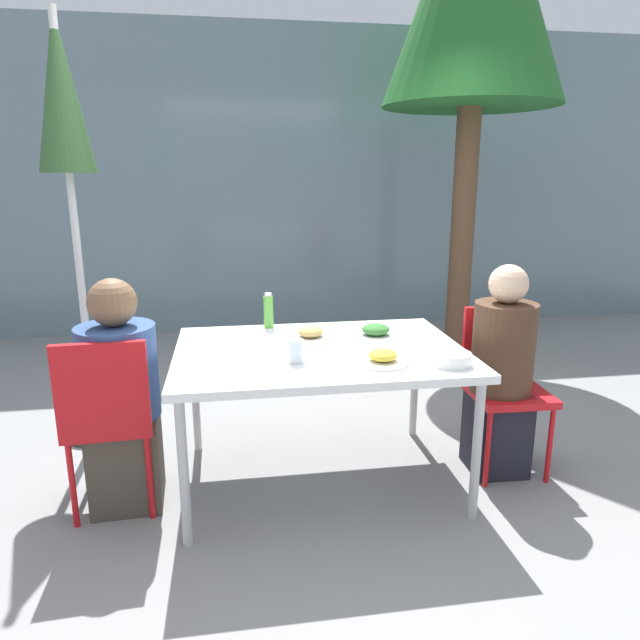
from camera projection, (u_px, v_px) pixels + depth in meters
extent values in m
plane|color=gray|center=(320.00, 479.00, 3.06)|extent=(24.00, 24.00, 0.00)
cube|color=slate|center=(270.00, 183.00, 5.80)|extent=(10.00, 0.20, 3.00)
cube|color=white|center=(320.00, 353.00, 2.88)|extent=(1.45, 1.03, 0.04)
cylinder|color=#B7B7B7|center=(184.00, 474.00, 2.44)|extent=(0.04, 0.04, 0.70)
cylinder|color=#B7B7B7|center=(477.00, 451.00, 2.64)|extent=(0.04, 0.04, 0.70)
cylinder|color=#B7B7B7|center=(195.00, 395.00, 3.31)|extent=(0.04, 0.04, 0.70)
cylinder|color=#B7B7B7|center=(415.00, 382.00, 3.51)|extent=(0.04, 0.04, 0.70)
cube|color=red|center=(112.00, 420.00, 2.74)|extent=(0.42, 0.42, 0.04)
cube|color=red|center=(102.00, 389.00, 2.51)|extent=(0.40, 0.06, 0.42)
cylinder|color=red|center=(86.00, 451.00, 2.92)|extent=(0.03, 0.03, 0.42)
cylinder|color=red|center=(154.00, 445.00, 2.99)|extent=(0.03, 0.03, 0.42)
cylinder|color=red|center=(73.00, 485.00, 2.60)|extent=(0.03, 0.03, 0.42)
cylinder|color=red|center=(150.00, 477.00, 2.67)|extent=(0.03, 0.03, 0.42)
cube|color=#473D33|center=(127.00, 459.00, 2.80)|extent=(0.35, 0.35, 0.46)
cylinder|color=navy|center=(119.00, 372.00, 2.69)|extent=(0.37, 0.37, 0.44)
sphere|color=brown|center=(112.00, 302.00, 2.61)|extent=(0.22, 0.22, 0.22)
cube|color=red|center=(508.00, 393.00, 3.07)|extent=(0.41, 0.41, 0.04)
cube|color=red|center=(497.00, 343.00, 3.19)|extent=(0.40, 0.05, 0.42)
cylinder|color=red|center=(550.00, 445.00, 2.98)|extent=(0.03, 0.03, 0.42)
cylinder|color=red|center=(488.00, 449.00, 2.94)|extent=(0.03, 0.03, 0.42)
cylinder|color=red|center=(520.00, 419.00, 3.31)|extent=(0.03, 0.03, 0.42)
cylinder|color=red|center=(464.00, 422.00, 3.27)|extent=(0.03, 0.03, 0.42)
cube|color=black|center=(496.00, 430.00, 3.12)|extent=(0.30, 0.30, 0.46)
cylinder|color=#472D1E|center=(503.00, 348.00, 3.00)|extent=(0.32, 0.32, 0.48)
sphere|color=beige|center=(509.00, 284.00, 2.91)|extent=(0.20, 0.20, 0.20)
cylinder|color=#333333|center=(97.00, 431.00, 3.58)|extent=(0.36, 0.36, 0.05)
cylinder|color=#BCBCBC|center=(76.00, 239.00, 3.28)|extent=(0.04, 0.04, 2.45)
cone|color=#2D5128|center=(61.00, 91.00, 3.08)|extent=(0.31, 0.31, 0.85)
cylinder|color=white|center=(375.00, 336.00, 3.08)|extent=(0.27, 0.27, 0.01)
ellipsoid|color=#33702D|center=(376.00, 329.00, 3.07)|extent=(0.15, 0.15, 0.06)
cylinder|color=white|center=(383.00, 362.00, 2.65)|extent=(0.24, 0.24, 0.01)
ellipsoid|color=gold|center=(383.00, 355.00, 2.64)|extent=(0.13, 0.13, 0.05)
cylinder|color=white|center=(311.00, 338.00, 3.04)|extent=(0.25, 0.25, 0.01)
ellipsoid|color=tan|center=(310.00, 332.00, 3.04)|extent=(0.14, 0.14, 0.05)
cylinder|color=#51A338|center=(268.00, 312.00, 3.26)|extent=(0.06, 0.06, 0.18)
cylinder|color=white|center=(268.00, 295.00, 3.23)|extent=(0.04, 0.04, 0.02)
cylinder|color=silver|center=(296.00, 351.00, 2.66)|extent=(0.07, 0.07, 0.11)
cylinder|color=white|center=(452.00, 359.00, 2.63)|extent=(0.18, 0.18, 0.06)
cylinder|color=brown|center=(462.00, 237.00, 4.92)|extent=(0.20, 0.20, 2.12)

